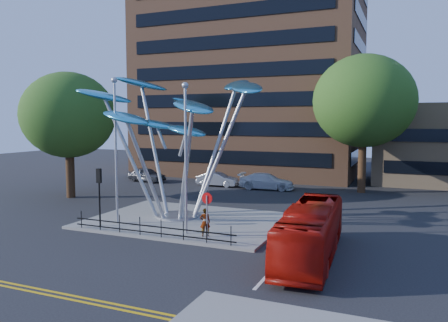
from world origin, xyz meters
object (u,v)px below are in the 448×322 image
at_px(parked_car_mid, 218,179).
at_px(parked_car_right, 266,181).
at_px(tree_left, 68,115).
at_px(street_lamp_left, 116,138).
at_px(street_lamp_right, 186,144).
at_px(pedestrian, 205,222).
at_px(traffic_light_island, 99,185).
at_px(no_entry_sign_island, 207,207).
at_px(red_bus, 311,232).
at_px(leaf_sculpture, 177,113).
at_px(tree_right, 364,101).
at_px(parked_car_left, 147,175).

relative_size(parked_car_mid, parked_car_right, 0.80).
xyz_separation_m(tree_left, street_lamp_left, (9.50, -6.50, -1.44)).
bearing_deg(street_lamp_right, pedestrian, -7.96).
bearing_deg(pedestrian, traffic_light_island, -26.89).
height_order(tree_left, parked_car_right, tree_left).
relative_size(no_entry_sign_island, parked_car_right, 0.48).
relative_size(pedestrian, parked_car_right, 0.30).
distance_m(tree_left, street_lamp_right, 16.19).
distance_m(tree_left, pedestrian, 18.27).
distance_m(pedestrian, parked_car_mid, 18.89).
distance_m(tree_left, street_lamp_left, 11.60).
height_order(red_bus, parked_car_right, red_bus).
bearing_deg(leaf_sculpture, red_bus, -26.93).
distance_m(leaf_sculpture, no_entry_sign_island, 7.71).
height_order(street_lamp_left, street_lamp_right, street_lamp_left).
relative_size(tree_right, parked_car_right, 2.37).
xyz_separation_m(red_bus, pedestrian, (-5.94, 1.10, -0.34)).
height_order(tree_left, street_lamp_right, tree_left).
distance_m(red_bus, parked_car_mid, 22.69).
height_order(tree_left, pedestrian, tree_left).
xyz_separation_m(tree_right, pedestrian, (-6.26, -19.17, -7.12)).
height_order(leaf_sculpture, street_lamp_left, leaf_sculpture).
distance_m(tree_right, traffic_light_island, 24.06).
xyz_separation_m(tree_right, street_lamp_right, (-7.50, -19.00, -2.94)).
bearing_deg(leaf_sculpture, traffic_light_island, -125.04).
distance_m(street_lamp_right, parked_car_right, 17.94).
relative_size(parked_car_left, parked_car_mid, 1.05).
xyz_separation_m(street_lamp_left, traffic_light_island, (-0.50, -1.00, -2.74)).
bearing_deg(tree_right, street_lamp_left, -124.05).
relative_size(tree_left, parked_car_right, 2.02).
xyz_separation_m(tree_left, traffic_light_island, (9.00, -7.50, -4.18)).
xyz_separation_m(street_lamp_left, parked_car_mid, (-0.74, 16.88, -4.68)).
bearing_deg(parked_car_left, parked_car_mid, -81.49).
xyz_separation_m(street_lamp_left, red_bus, (12.18, -1.77, -4.10)).
distance_m(no_entry_sign_island, pedestrian, 0.98).
bearing_deg(tree_left, pedestrian, -24.50).
bearing_deg(pedestrian, parked_car_left, -79.07).
bearing_deg(tree_right, pedestrian, -108.09).
xyz_separation_m(leaf_sculpture, parked_car_left, (-11.26, 13.74, -6.15)).
bearing_deg(no_entry_sign_island, parked_car_right, 97.31).
height_order(red_bus, parked_car_mid, red_bus).
relative_size(street_lamp_left, street_lamp_right, 1.06).
distance_m(tree_right, parked_car_left, 22.61).
xyz_separation_m(leaf_sculpture, parked_car_right, (1.78, 13.70, -6.13)).
xyz_separation_m(no_entry_sign_island, parked_car_left, (-15.33, 17.90, -1.09)).
height_order(tree_right, no_entry_sign_island, tree_right).
height_order(street_lamp_left, no_entry_sign_island, street_lamp_left).
height_order(leaf_sculpture, street_lamp_right, leaf_sculpture).
relative_size(parked_car_left, parked_car_right, 0.83).
height_order(street_lamp_left, parked_car_right, street_lamp_left).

